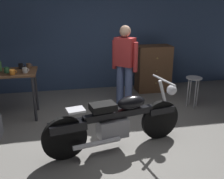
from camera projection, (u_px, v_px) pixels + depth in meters
ground_plane at (123, 142)px, 4.25m from camera, size 12.00×12.00×0.00m
back_wall at (97, 25)px, 6.34m from camera, size 8.00×0.12×3.10m
workbench at (0, 78)px, 4.85m from camera, size 1.30×0.64×0.90m
motorcycle at (117, 120)px, 3.97m from camera, size 2.16×0.77×1.00m
person_standing at (125, 64)px, 5.32m from camera, size 0.44×0.42×1.67m
shop_stool at (193, 84)px, 5.46m from camera, size 0.32×0.32×0.64m
wooden_dresser at (153, 68)px, 6.43m from camera, size 0.80×0.47×1.10m
mug_black_matte at (21, 66)px, 5.03m from camera, size 0.12×0.08×0.10m
mug_white_ceramic at (25, 70)px, 4.76m from camera, size 0.12×0.09×0.09m
mug_brown_stoneware at (29, 66)px, 5.07m from camera, size 0.11×0.08×0.09m
mug_orange_travel at (12, 72)px, 4.64m from camera, size 0.12×0.09×0.09m
mug_green_speckled at (6, 70)px, 4.75m from camera, size 0.12×0.08×0.10m
bottle at (0, 66)px, 4.85m from camera, size 0.06×0.06×0.24m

